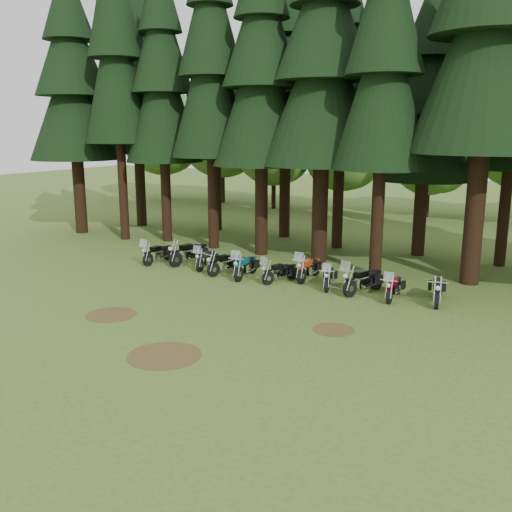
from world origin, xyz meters
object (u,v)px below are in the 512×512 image
(motorcycle_2, at_px, (206,260))
(motorcycle_10, at_px, (437,291))
(motorcycle_4, at_px, (246,267))
(motorcycle_5, at_px, (280,273))
(motorcycle_6, at_px, (309,269))
(motorcycle_7, at_px, (329,278))
(motorcycle_9, at_px, (394,288))
(motorcycle_1, at_px, (189,254))
(motorcycle_3, at_px, (226,264))
(motorcycle_8, at_px, (363,281))
(motorcycle_0, at_px, (158,254))

(motorcycle_2, distance_m, motorcycle_10, 10.70)
(motorcycle_4, relative_size, motorcycle_10, 1.03)
(motorcycle_5, relative_size, motorcycle_6, 0.85)
(motorcycle_2, bearing_deg, motorcycle_7, -10.91)
(motorcycle_7, bearing_deg, motorcycle_10, -13.98)
(motorcycle_7, xyz_separation_m, motorcycle_9, (2.81, -0.21, 0.01))
(motorcycle_1, distance_m, motorcycle_10, 11.95)
(motorcycle_6, bearing_deg, motorcycle_7, -32.26)
(motorcycle_3, relative_size, motorcycle_9, 1.02)
(motorcycle_4, height_order, motorcycle_6, motorcycle_6)
(motorcycle_8, xyz_separation_m, motorcycle_9, (1.30, -0.15, -0.07))
(motorcycle_1, distance_m, motorcycle_4, 3.80)
(motorcycle_4, relative_size, motorcycle_5, 1.18)
(motorcycle_3, distance_m, motorcycle_4, 1.13)
(motorcycle_7, distance_m, motorcycle_10, 4.37)
(motorcycle_1, relative_size, motorcycle_2, 1.18)
(motorcycle_10, bearing_deg, motorcycle_5, 170.53)
(motorcycle_1, relative_size, motorcycle_6, 1.06)
(motorcycle_4, distance_m, motorcycle_6, 2.80)
(motorcycle_7, relative_size, motorcycle_9, 0.96)
(motorcycle_8, bearing_deg, motorcycle_3, -158.94)
(motorcycle_4, height_order, motorcycle_5, motorcycle_4)
(motorcycle_3, height_order, motorcycle_8, motorcycle_8)
(motorcycle_3, distance_m, motorcycle_9, 7.80)
(motorcycle_0, relative_size, motorcycle_6, 0.94)
(motorcycle_3, xyz_separation_m, motorcycle_5, (2.82, -0.10, -0.02))
(motorcycle_9, bearing_deg, motorcycle_7, 172.41)
(motorcycle_3, relative_size, motorcycle_6, 0.92)
(motorcycle_3, bearing_deg, motorcycle_1, -179.70)
(motorcycle_0, relative_size, motorcycle_2, 1.05)
(motorcycle_1, relative_size, motorcycle_9, 1.17)
(motorcycle_9, bearing_deg, motorcycle_4, 177.09)
(motorcycle_5, xyz_separation_m, motorcycle_7, (2.17, 0.22, 0.00))
(motorcycle_5, bearing_deg, motorcycle_4, -157.36)
(motorcycle_0, height_order, motorcycle_6, motorcycle_6)
(motorcycle_2, bearing_deg, motorcycle_0, 177.34)
(motorcycle_1, distance_m, motorcycle_3, 2.68)
(motorcycle_2, height_order, motorcycle_7, motorcycle_2)
(motorcycle_9, height_order, motorcycle_10, motorcycle_9)
(motorcycle_4, height_order, motorcycle_9, motorcycle_4)
(motorcycle_7, height_order, motorcycle_8, motorcycle_8)
(motorcycle_2, relative_size, motorcycle_9, 0.99)
(motorcycle_1, bearing_deg, motorcycle_7, 8.66)
(motorcycle_2, xyz_separation_m, motorcycle_4, (2.46, -0.50, 0.05))
(motorcycle_4, xyz_separation_m, motorcycle_9, (6.67, 0.04, -0.05))
(motorcycle_0, xyz_separation_m, motorcycle_9, (11.82, -0.17, -0.02))
(motorcycle_8, bearing_deg, motorcycle_7, -161.69)
(motorcycle_1, distance_m, motorcycle_2, 1.29)
(motorcycle_6, xyz_separation_m, motorcycle_8, (2.78, -0.84, 0.02))
(motorcycle_0, xyz_separation_m, motorcycle_5, (6.84, -0.18, -0.03))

